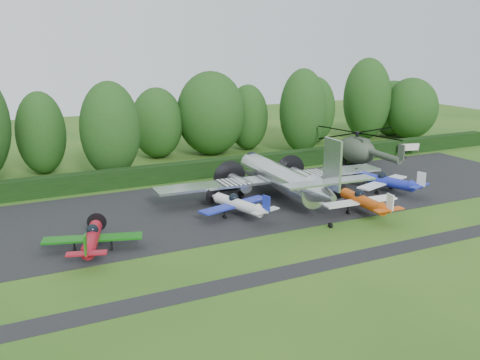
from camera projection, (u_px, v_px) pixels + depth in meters
name	position (u px, v px, depth m)	size (l,w,h in m)	color
ground	(303.00, 234.00, 44.51)	(160.00, 160.00, 0.00)	#245317
apron	(248.00, 202.00, 53.18)	(70.00, 18.00, 0.01)	black
taxiway_verge	(347.00, 259.00, 39.30)	(70.00, 2.00, 0.00)	black
hedgerow	(206.00, 177.00, 62.73)	(90.00, 1.60, 2.00)	black
transport_plane	(281.00, 178.00, 53.43)	(24.95, 19.13, 8.00)	silver
light_plane_red	(92.00, 238.00, 40.18)	(7.41, 7.79, 2.85)	maroon
light_plane_white	(238.00, 204.00, 48.46)	(7.39, 7.77, 2.84)	silver
light_plane_orange	(363.00, 201.00, 49.30)	(7.60, 7.99, 2.92)	#D04A0C
light_plane_blue	(387.00, 181.00, 56.02)	(7.64, 8.04, 2.94)	#1B27A4
helicopter	(357.00, 148.00, 67.66)	(13.55, 15.86, 4.36)	#343F30
sign_board	(409.00, 148.00, 73.50)	(3.09, 0.12, 1.74)	#3F3326
tree_0	(315.00, 110.00, 82.13)	(6.16, 6.16, 10.17)	black
tree_1	(41.00, 133.00, 63.01)	(5.76, 5.76, 9.85)	black
tree_2	(248.00, 117.00, 77.14)	(5.83, 5.83, 9.43)	black
tree_4	(367.00, 99.00, 85.04)	(7.52, 7.52, 12.86)	black
tree_5	(211.00, 113.00, 73.46)	(9.46, 9.46, 11.51)	black
tree_6	(303.00, 111.00, 74.88)	(6.56, 6.56, 11.80)	black
tree_7	(110.00, 130.00, 61.62)	(6.92, 6.92, 11.14)	black
tree_10	(157.00, 123.00, 71.69)	(6.96, 6.96, 9.50)	black
tree_11	(393.00, 108.00, 88.23)	(7.42, 7.42, 9.11)	black
tree_12	(411.00, 108.00, 85.97)	(8.55, 8.55, 9.73)	black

